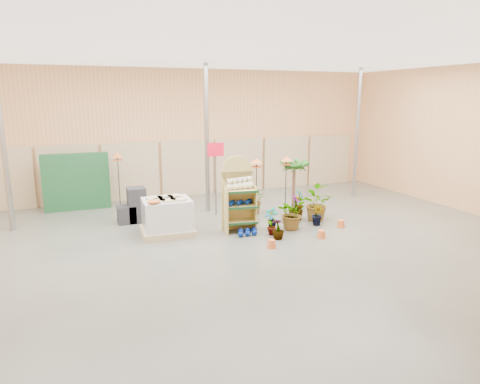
% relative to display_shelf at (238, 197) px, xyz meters
% --- Properties ---
extents(room, '(15.20, 12.10, 4.70)m').
position_rel_display_shelf_xyz_m(room, '(-0.18, -0.40, 1.30)').
color(room, '#4C4D44').
rests_on(room, ground).
extents(display_shelf, '(0.91, 0.65, 2.01)m').
position_rel_display_shelf_xyz_m(display_shelf, '(0.00, 0.00, 0.00)').
color(display_shelf, tan).
rests_on(display_shelf, ground).
extents(teddy_bears, '(0.75, 0.21, 0.33)m').
position_rel_display_shelf_xyz_m(teddy_bears, '(0.03, -0.09, 0.36)').
color(teddy_bears, beige).
rests_on(teddy_bears, display_shelf).
extents(gazing_balls_shelf, '(0.74, 0.25, 0.14)m').
position_rel_display_shelf_xyz_m(gazing_balls_shelf, '(-0.00, -0.11, -0.13)').
color(gazing_balls_shelf, navy).
rests_on(gazing_balls_shelf, display_shelf).
extents(gazing_balls_floor, '(0.63, 0.39, 0.15)m').
position_rel_display_shelf_xyz_m(gazing_balls_floor, '(0.07, -0.48, -0.84)').
color(gazing_balls_floor, navy).
rests_on(gazing_balls_floor, ground).
extents(pallet_stack, '(1.36, 1.15, 0.98)m').
position_rel_display_shelf_xyz_m(pallet_stack, '(-1.86, 0.33, -0.44)').
color(pallet_stack, tan).
rests_on(pallet_stack, ground).
extents(charcoal_planters, '(0.80, 0.50, 1.00)m').
position_rel_display_shelf_xyz_m(charcoal_planters, '(-2.53, 1.78, -0.50)').
color(charcoal_planters, black).
rests_on(charcoal_planters, ground).
extents(trellis_stock, '(2.00, 0.30, 1.80)m').
position_rel_display_shelf_xyz_m(trellis_stock, '(-3.98, 3.89, -0.02)').
color(trellis_stock, '#184925').
rests_on(trellis_stock, ground).
extents(offer_sign, '(0.50, 0.08, 2.20)m').
position_rel_display_shelf_xyz_m(offer_sign, '(-0.08, 1.67, 0.65)').
color(offer_sign, gray).
rests_on(offer_sign, ground).
extents(bird_table_front, '(0.34, 0.34, 1.90)m').
position_rel_display_shelf_xyz_m(bird_table_front, '(0.62, 0.22, 0.84)').
color(bird_table_front, black).
rests_on(bird_table_front, ground).
extents(bird_table_right, '(0.34, 0.34, 1.81)m').
position_rel_display_shelf_xyz_m(bird_table_right, '(1.83, 0.81, 0.76)').
color(bird_table_right, black).
rests_on(bird_table_right, ground).
extents(bird_table_back, '(0.34, 0.34, 1.87)m').
position_rel_display_shelf_xyz_m(bird_table_back, '(-2.76, 3.13, 0.81)').
color(bird_table_back, black).
rests_on(bird_table_back, ground).
extents(palm, '(0.70, 0.70, 1.74)m').
position_rel_display_shelf_xyz_m(palm, '(2.26, 1.10, 0.56)').
color(palm, brown).
rests_on(palm, ground).
extents(potted_plant_0, '(0.42, 0.47, 0.73)m').
position_rel_display_shelf_xyz_m(potted_plant_0, '(0.64, -0.72, -0.55)').
color(potted_plant_0, '#1D5415').
rests_on(potted_plant_0, ground).
extents(potted_plant_1, '(0.41, 0.39, 0.58)m').
position_rel_display_shelf_xyz_m(potted_plant_1, '(0.84, -0.30, -0.63)').
color(potted_plant_1, '#1D5415').
rests_on(potted_plant_1, ground).
extents(potted_plant_2, '(1.03, 0.98, 0.90)m').
position_rel_display_shelf_xyz_m(potted_plant_2, '(1.38, -0.45, -0.47)').
color(potted_plant_2, '#1D5415').
rests_on(potted_plant_2, ground).
extents(potted_plant_3, '(0.60, 0.60, 0.77)m').
position_rel_display_shelf_xyz_m(potted_plant_3, '(1.88, 0.24, -0.54)').
color(potted_plant_3, '#1D5415').
rests_on(potted_plant_3, ground).
extents(potted_plant_4, '(0.46, 0.46, 0.73)m').
position_rel_display_shelf_xyz_m(potted_plant_4, '(2.45, 1.05, -0.55)').
color(potted_plant_4, '#1D5415').
rests_on(potted_plant_4, ground).
extents(potted_plant_5, '(0.31, 0.37, 0.62)m').
position_rel_display_shelf_xyz_m(potted_plant_5, '(0.68, 0.79, -0.61)').
color(potted_plant_5, '#1D5415').
rests_on(potted_plant_5, ground).
extents(potted_plant_6, '(0.96, 0.99, 0.84)m').
position_rel_display_shelf_xyz_m(potted_plant_6, '(1.07, 1.40, -0.50)').
color(potted_plant_6, '#1D5415').
rests_on(potted_plant_6, ground).
extents(potted_plant_7, '(0.39, 0.39, 0.53)m').
position_rel_display_shelf_xyz_m(potted_plant_7, '(0.66, -1.09, -0.65)').
color(potted_plant_7, '#1D5415').
rests_on(potted_plant_7, ground).
extents(potted_plant_9, '(0.37, 0.42, 0.63)m').
position_rel_display_shelf_xyz_m(potted_plant_9, '(2.20, -0.44, -0.60)').
color(potted_plant_9, '#1D5415').
rests_on(potted_plant_9, ground).
extents(potted_plant_10, '(0.88, 0.99, 1.02)m').
position_rel_display_shelf_xyz_m(potted_plant_10, '(2.41, 0.07, -0.41)').
color(potted_plant_10, '#1D5415').
rests_on(potted_plant_10, ground).
extents(potted_plant_11, '(0.57, 0.57, 0.72)m').
position_rel_display_shelf_xyz_m(potted_plant_11, '(0.51, 1.06, -0.56)').
color(potted_plant_11, '#1D5415').
rests_on(potted_plant_11, ground).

